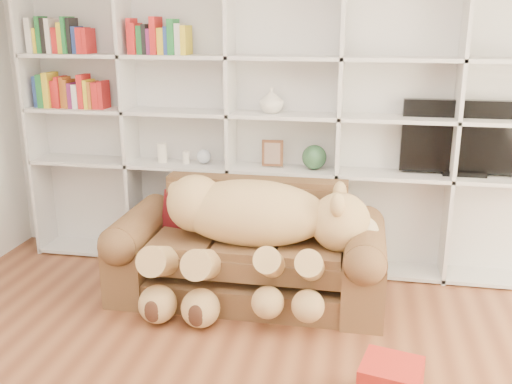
% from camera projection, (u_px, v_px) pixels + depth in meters
% --- Properties ---
extents(wall_back, '(5.00, 0.02, 2.70)m').
position_uv_depth(wall_back, '(288.00, 106.00, 4.73)').
color(wall_back, white).
rests_on(wall_back, floor).
extents(bookshelf, '(4.43, 0.35, 2.40)m').
position_uv_depth(bookshelf, '(256.00, 113.00, 4.66)').
color(bookshelf, silver).
rests_on(bookshelf, floor).
extents(sofa, '(2.01, 0.87, 0.84)m').
position_uv_depth(sofa, '(249.00, 255.00, 4.32)').
color(sofa, brown).
rests_on(sofa, floor).
extents(teddy_bear, '(1.63, 0.86, 0.94)m').
position_uv_depth(teddy_bear, '(251.00, 228.00, 4.07)').
color(teddy_bear, tan).
rests_on(teddy_bear, sofa).
extents(throw_pillow, '(0.35, 0.24, 0.34)m').
position_uv_depth(throw_pillow, '(184.00, 212.00, 4.47)').
color(throw_pillow, '#4E0D11').
rests_on(throw_pillow, sofa).
extents(gift_box, '(0.37, 0.36, 0.25)m').
position_uv_depth(gift_box, '(390.00, 384.00, 3.10)').
color(gift_box, '#AF2117').
rests_on(gift_box, floor).
extents(tv, '(0.99, 0.18, 0.58)m').
position_uv_depth(tv, '(467.00, 139.00, 4.40)').
color(tv, black).
rests_on(tv, bookshelf).
extents(picture_frame, '(0.17, 0.03, 0.22)m').
position_uv_depth(picture_frame, '(272.00, 153.00, 4.67)').
color(picture_frame, brown).
rests_on(picture_frame, bookshelf).
extents(green_vase, '(0.20, 0.20, 0.20)m').
position_uv_depth(green_vase, '(314.00, 157.00, 4.61)').
color(green_vase, '#2E5A36').
rests_on(green_vase, bookshelf).
extents(figurine_tall, '(0.08, 0.08, 0.16)m').
position_uv_depth(figurine_tall, '(162.00, 153.00, 4.85)').
color(figurine_tall, white).
rests_on(figurine_tall, bookshelf).
extents(figurine_short, '(0.07, 0.07, 0.10)m').
position_uv_depth(figurine_short, '(186.00, 157.00, 4.82)').
color(figurine_short, white).
rests_on(figurine_short, bookshelf).
extents(snow_globe, '(0.12, 0.12, 0.12)m').
position_uv_depth(snow_globe, '(204.00, 156.00, 4.79)').
color(snow_globe, silver).
rests_on(snow_globe, bookshelf).
extents(shelf_vase, '(0.22, 0.22, 0.20)m').
position_uv_depth(shelf_vase, '(271.00, 100.00, 4.55)').
color(shelf_vase, silver).
rests_on(shelf_vase, bookshelf).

